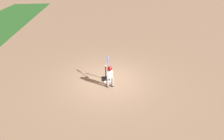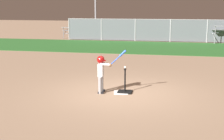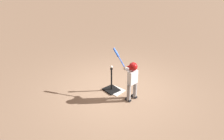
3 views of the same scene
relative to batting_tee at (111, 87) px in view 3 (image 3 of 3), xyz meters
The scene contains 5 objects.
ground_plane 0.17m from the batting_tee, 125.86° to the right, with size 90.00×90.00×0.00m, color #93755B.
home_plate 0.17m from the batting_tee, 149.70° to the right, with size 0.44×0.44×0.02m, color white.
batting_tee is the anchor object (origin of this frame).
batter_child 0.98m from the batting_tee, 168.62° to the right, with size 0.93×0.37×1.39m.
baseball 0.71m from the batting_tee, 135.00° to the left, with size 0.07×0.07×0.07m, color white.
Camera 3 is at (-4.42, 3.79, 3.68)m, focal length 35.00 mm.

